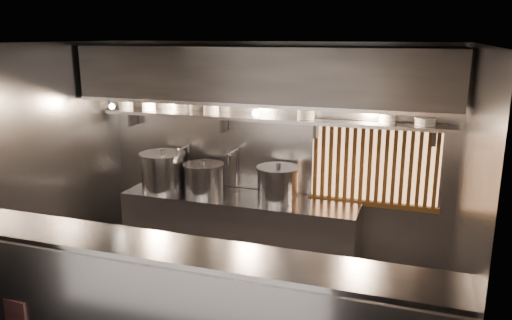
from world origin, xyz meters
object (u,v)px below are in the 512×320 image
Objects in this scene: stock_pot_left at (204,178)px; pendant_bulb at (256,113)px; stock_pot_right at (278,183)px; stock_pot_mid at (163,171)px; heat_lamp at (111,102)px.

pendant_bulb is at bearing 4.23° from stock_pot_left.
stock_pot_left is 0.98m from stock_pot_right.
stock_pot_left is 0.96× the size of stock_pot_mid.
pendant_bulb is 0.27× the size of stock_pot_left.
pendant_bulb reaches higher than stock_pot_left.
stock_pot_right reaches higher than stock_pot_left.
stock_pot_mid is (-1.26, -0.07, -0.82)m from pendant_bulb.
heat_lamp is 1.87× the size of pendant_bulb.
pendant_bulb is at bearing 175.40° from stock_pot_right.
heat_lamp is 2.32m from stock_pot_right.
stock_pot_right is at bearing 1.63° from stock_pot_mid.
heat_lamp is 0.50× the size of stock_pot_right.
heat_lamp is 1.83m from pendant_bulb.
stock_pot_mid is (-0.57, -0.02, 0.05)m from stock_pot_left.
pendant_bulb is at bearing 11.00° from heat_lamp.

